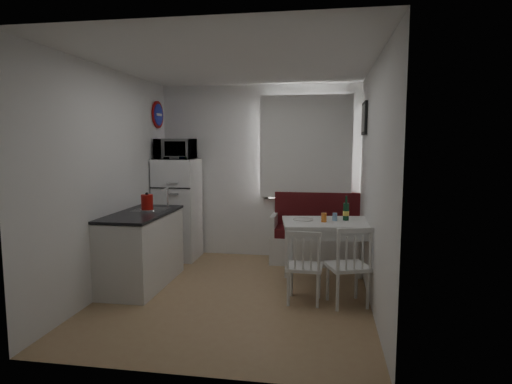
# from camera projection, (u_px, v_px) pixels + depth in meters

# --- Properties ---
(floor) EXTENTS (3.00, 3.50, 0.02)m
(floor) POSITION_uv_depth(u_px,v_px,m) (236.00, 294.00, 4.93)
(floor) COLOR #A68158
(floor) RESTS_ON ground
(ceiling) EXTENTS (3.00, 3.50, 0.02)m
(ceiling) POSITION_uv_depth(u_px,v_px,m) (235.00, 63.00, 4.63)
(ceiling) COLOR white
(ceiling) RESTS_ON wall_back
(wall_back) EXTENTS (3.00, 0.02, 2.60)m
(wall_back) POSITION_uv_depth(u_px,v_px,m) (259.00, 172.00, 6.49)
(wall_back) COLOR white
(wall_back) RESTS_ON floor
(wall_front) EXTENTS (3.00, 0.02, 2.60)m
(wall_front) POSITION_uv_depth(u_px,v_px,m) (184.00, 205.00, 3.06)
(wall_front) COLOR white
(wall_front) RESTS_ON floor
(wall_left) EXTENTS (0.02, 3.50, 2.60)m
(wall_left) POSITION_uv_depth(u_px,v_px,m) (110.00, 180.00, 5.02)
(wall_left) COLOR white
(wall_left) RESTS_ON floor
(wall_right) EXTENTS (0.02, 3.50, 2.60)m
(wall_right) POSITION_uv_depth(u_px,v_px,m) (373.00, 184.00, 4.54)
(wall_right) COLOR white
(wall_right) RESTS_ON floor
(window) EXTENTS (1.22, 0.06, 1.47)m
(window) POSITION_uv_depth(u_px,v_px,m) (306.00, 150.00, 6.31)
(window) COLOR silver
(window) RESTS_ON wall_back
(curtain) EXTENTS (1.35, 0.02, 1.50)m
(curtain) POSITION_uv_depth(u_px,v_px,m) (305.00, 147.00, 6.24)
(curtain) COLOR white
(curtain) RESTS_ON wall_back
(kitchen_counter) EXTENTS (0.62, 1.32, 1.16)m
(kitchen_counter) POSITION_uv_depth(u_px,v_px,m) (142.00, 248.00, 5.22)
(kitchen_counter) COLOR silver
(kitchen_counter) RESTS_ON floor
(wall_sign) EXTENTS (0.03, 0.40, 0.40)m
(wall_sign) POSITION_uv_depth(u_px,v_px,m) (158.00, 115.00, 6.33)
(wall_sign) COLOR #1B28A7
(wall_sign) RESTS_ON wall_left
(picture_frame) EXTENTS (0.04, 0.52, 0.42)m
(picture_frame) POSITION_uv_depth(u_px,v_px,m) (364.00, 119.00, 5.53)
(picture_frame) COLOR black
(picture_frame) RESTS_ON wall_right
(bench) EXTENTS (1.41, 0.54, 1.01)m
(bench) POSITION_uv_depth(u_px,v_px,m) (320.00, 240.00, 6.22)
(bench) COLOR silver
(bench) RESTS_ON floor
(dining_table) EXTENTS (1.16, 0.89, 0.80)m
(dining_table) POSITION_uv_depth(u_px,v_px,m) (328.00, 229.00, 5.13)
(dining_table) COLOR silver
(dining_table) RESTS_ON floor
(chair_left) EXTENTS (0.40, 0.38, 0.44)m
(chair_left) POSITION_uv_depth(u_px,v_px,m) (304.00, 259.00, 4.56)
(chair_left) COLOR silver
(chair_left) RESTS_ON floor
(chair_right) EXTENTS (0.52, 0.51, 0.47)m
(chair_right) POSITION_uv_depth(u_px,v_px,m) (348.00, 258.00, 4.47)
(chair_right) COLOR silver
(chair_right) RESTS_ON floor
(fridge) EXTENTS (0.60, 0.60, 1.50)m
(fridge) POSITION_uv_depth(u_px,v_px,m) (178.00, 209.00, 6.40)
(fridge) COLOR white
(fridge) RESTS_ON floor
(microwave) EXTENTS (0.54, 0.37, 0.30)m
(microwave) POSITION_uv_depth(u_px,v_px,m) (175.00, 149.00, 6.25)
(microwave) COLOR white
(microwave) RESTS_ON fridge
(kettle) EXTENTS (0.17, 0.17, 0.23)m
(kettle) POSITION_uv_depth(u_px,v_px,m) (147.00, 202.00, 5.22)
(kettle) COLOR #A7120D
(kettle) RESTS_ON kitchen_counter
(wine_bottle) EXTENTS (0.07, 0.07, 0.30)m
(wine_bottle) POSITION_uv_depth(u_px,v_px,m) (346.00, 208.00, 5.17)
(wine_bottle) COLOR #133B21
(wine_bottle) RESTS_ON dining_table
(drinking_glass_orange) EXTENTS (0.06, 0.06, 0.11)m
(drinking_glass_orange) POSITION_uv_depth(u_px,v_px,m) (324.00, 217.00, 5.08)
(drinking_glass_orange) COLOR orange
(drinking_glass_orange) RESTS_ON dining_table
(drinking_glass_blue) EXTENTS (0.06, 0.06, 0.10)m
(drinking_glass_blue) POSITION_uv_depth(u_px,v_px,m) (335.00, 217.00, 5.15)
(drinking_glass_blue) COLOR #7298C2
(drinking_glass_blue) RESTS_ON dining_table
(plate) EXTENTS (0.24, 0.24, 0.02)m
(plate) POSITION_uv_depth(u_px,v_px,m) (303.00, 219.00, 5.19)
(plate) COLOR white
(plate) RESTS_ON dining_table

